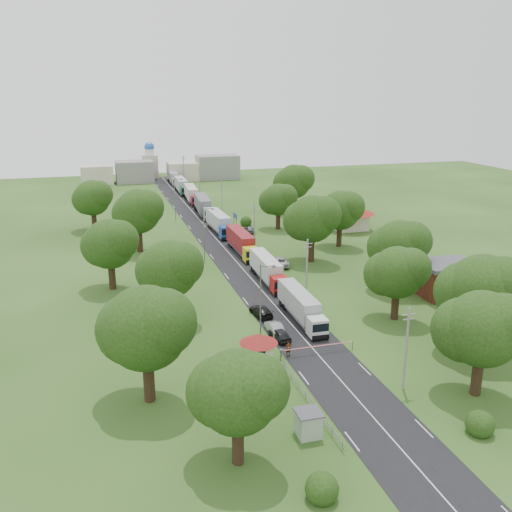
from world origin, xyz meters
name	(u,v)px	position (x,y,z in m)	size (l,w,h in m)	color
ground	(258,286)	(0.00, 0.00, 0.00)	(260.00, 260.00, 0.00)	#264517
road	(228,252)	(0.00, 20.00, 0.00)	(8.00, 200.00, 0.04)	black
boom_barrier	(307,348)	(-1.36, -25.00, 0.89)	(9.22, 0.35, 1.18)	slate
guard_booth	(259,344)	(-7.20, -25.00, 2.16)	(4.40, 4.40, 3.45)	beige
kiosk	(308,423)	(-7.00, -40.00, 1.23)	(2.30, 2.30, 2.41)	#99A593
guard_rail	(308,404)	(-5.00, -35.00, 0.00)	(0.10, 17.00, 1.70)	slate
info_sign	(235,218)	(5.20, 35.00, 3.00)	(0.12, 3.10, 4.10)	slate
pole_0	(406,348)	(5.50, -35.00, 4.68)	(1.60, 0.24, 9.00)	gray
pole_1	(307,268)	(5.50, -7.00, 4.68)	(1.60, 0.24, 9.00)	gray
pole_2	(254,225)	(5.50, 21.00, 4.68)	(1.60, 0.24, 9.00)	gray
pole_3	(222,199)	(5.50, 49.00, 4.68)	(1.60, 0.24, 9.00)	gray
pole_4	(200,181)	(5.50, 77.00, 4.68)	(1.60, 0.24, 9.00)	gray
pole_5	(184,168)	(5.50, 105.00, 4.68)	(1.60, 0.24, 9.00)	gray
lamp_0	(262,300)	(-5.35, -20.00, 5.55)	(2.03, 0.22, 10.00)	slate
lamp_1	(205,232)	(-5.35, 15.00, 5.55)	(2.03, 0.22, 10.00)	slate
lamp_2	(175,197)	(-5.35, 50.00, 5.55)	(2.03, 0.22, 10.00)	slate
tree_0	(482,328)	(11.99, -37.84, 7.22)	(8.80, 8.80, 11.07)	#382616
tree_1	(482,290)	(17.99, -29.83, 7.85)	(9.60, 9.60, 12.05)	#382616
tree_2	(397,272)	(13.99, -17.86, 6.60)	(8.00, 8.00, 10.10)	#382616
tree_3	(399,245)	(19.99, -7.84, 7.22)	(8.80, 8.80, 11.07)	#382616
tree_4	(312,219)	(12.99, 10.17, 7.85)	(9.60, 9.60, 12.05)	#382616
tree_5	(340,210)	(21.99, 18.16, 7.22)	(8.80, 8.80, 11.07)	#382616
tree_6	(278,200)	(14.99, 35.14, 6.60)	(8.00, 8.00, 10.10)	#382616
tree_7	(294,182)	(23.99, 50.17, 7.85)	(9.60, 9.60, 12.05)	#382616
tree_8	(237,391)	(-14.01, -41.86, 6.60)	(8.00, 8.00, 10.10)	#382616
tree_9	(146,327)	(-20.01, -29.83, 7.85)	(9.60, 9.60, 12.05)	#382616
tree_10	(169,269)	(-15.01, -9.84, 7.22)	(8.80, 8.80, 11.07)	#382616
tree_11	(110,244)	(-22.01, 5.16, 7.22)	(8.80, 8.80, 11.07)	#382616
tree_12	(138,211)	(-16.01, 25.17, 7.85)	(9.60, 9.60, 12.05)	#382616
tree_13	(92,198)	(-24.01, 45.16, 7.22)	(8.80, 8.80, 11.07)	#382616
house_brick	(447,279)	(26.00, -12.00, 2.65)	(8.60, 6.60, 5.20)	maroon
house_cream	(350,213)	(30.00, 30.00, 3.64)	(10.08, 10.08, 5.80)	beige
distant_town	(167,171)	(0.68, 110.00, 3.49)	(52.00, 8.00, 8.00)	gray
church	(150,162)	(-4.00, 118.00, 5.39)	(5.00, 5.00, 12.30)	beige
truck_0	(301,306)	(1.68, -14.84, 2.02)	(2.52, 13.78, 3.82)	silver
truck_1	(267,269)	(2.12, 1.56, 2.07)	(2.61, 14.11, 3.91)	#AF1514
truck_2	(242,242)	(2.31, 18.56, 2.16)	(2.63, 14.67, 4.07)	yellow
truck_3	(219,223)	(1.79, 35.47, 2.21)	(2.99, 15.04, 4.16)	#1B49A5
truck_4	(203,206)	(2.00, 54.07, 2.30)	(3.49, 15.71, 4.34)	silver
truck_5	(192,194)	(2.13, 71.20, 2.19)	(3.29, 14.93, 4.12)	maroon
truck_6	(181,185)	(1.74, 86.42, 2.18)	(2.80, 14.83, 4.11)	#225B3B
truck_7	(173,178)	(1.83, 103.45, 2.03)	(2.67, 13.82, 3.82)	silver
car_lane_front	(280,334)	(-3.00, -20.00, 0.71)	(1.68, 4.17, 1.42)	black
car_lane_mid	(275,328)	(-3.00, -18.00, 0.72)	(1.52, 4.36, 1.44)	#999BA1
car_lane_rear	(261,311)	(-3.00, -12.00, 0.71)	(1.98, 4.87, 1.41)	black
car_verge_near	(279,261)	(6.65, 9.05, 0.83)	(2.74, 5.95, 1.65)	#B1B1B1
car_verge_far	(249,229)	(8.00, 33.54, 0.73)	(1.71, 4.26, 1.45)	#525559
pedestrian_near	(288,349)	(-3.44, -24.50, 0.92)	(0.67, 0.44, 1.83)	gray
pedestrian_booth	(258,344)	(-6.50, -22.24, 0.89)	(0.87, 0.68, 1.79)	gray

